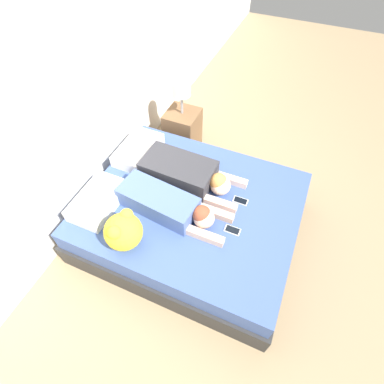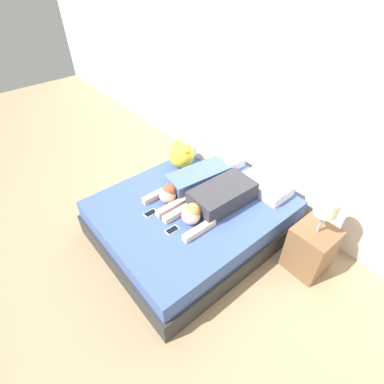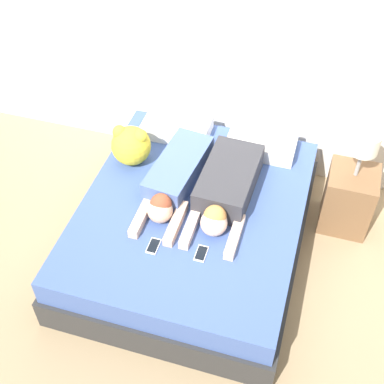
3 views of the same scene
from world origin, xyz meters
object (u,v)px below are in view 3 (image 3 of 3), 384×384
Objects in this scene: pillow_head_left at (177,127)px; cell_phone_left at (153,246)px; nightstand at (349,195)px; person_right at (226,188)px; plush_toy at (131,145)px; pillow_head_right at (262,143)px; person_left at (174,179)px; cell_phone_right at (201,253)px; bed at (192,227)px.

cell_phone_left is at bearing -79.83° from pillow_head_left.
pillow_head_left is 1.26m from cell_phone_left.
cell_phone_left is 0.15× the size of nightstand.
plush_toy is at bearing 166.76° from person_right.
pillow_head_left and pillow_head_right have the same top height.
pillow_head_left is 0.51m from plush_toy.
person_left reaches higher than pillow_head_left.
plush_toy is (-0.98, -0.44, 0.11)m from pillow_head_right.
cell_phone_right is (0.38, -0.56, -0.09)m from person_left.
bed is 1.92× the size of person_left.
pillow_head_right is 1.34m from cell_phone_left.
person_right is at bearing -152.74° from nightstand.
bed is 2.00× the size of person_right.
plush_toy is 0.35× the size of nightstand.
bed is at bearing -64.76° from pillow_head_left.
pillow_head_left reaches higher than cell_phone_right.
bed is 0.54m from cell_phone_left.
person_right is 3.03× the size of plush_toy.
person_right reaches higher than cell_phone_left.
pillow_head_right is (0.37, 0.78, 0.31)m from bed.
cell_phone_left is at bearing -140.26° from nightstand.
pillow_head_left is 3.98× the size of cell_phone_right.
nightstand reaches higher than pillow_head_right.
person_right reaches higher than pillow_head_left.
bed is 14.44× the size of cell_phone_left.
person_left is at bearing -130.76° from pillow_head_right.
bed is 0.82m from plush_toy.
person_right is 0.71m from cell_phone_left.
person_left reaches higher than pillow_head_right.
bed is 0.42m from person_left.
person_right reaches higher than person_left.
bed is 3.62× the size of pillow_head_right.
nightstand reaches higher than person_left.
pillow_head_right is at bearing 0.00° from pillow_head_left.
plush_toy is (-0.43, 0.20, 0.07)m from person_left.
person_left is 3.16× the size of plush_toy.
pillow_head_left is 1.00× the size of pillow_head_right.
person_right reaches higher than cell_phone_right.
person_left is at bearing 123.96° from cell_phone_right.
pillow_head_right is at bearing 64.76° from bed.
bed is at bearing 71.83° from cell_phone_left.
cell_phone_right is (-0.03, -0.57, -0.10)m from person_right.
nightstand reaches higher than pillow_head_left.
pillow_head_left is at bearing 132.95° from person_right.
nightstand is at bearing 39.74° from cell_phone_left.
plush_toy reaches higher than person_left.
person_left is 7.51× the size of cell_phone_left.
person_left is (-0.18, 0.14, 0.35)m from bed.
person_right is (-0.15, -0.64, 0.05)m from pillow_head_right.
pillow_head_right is 0.65m from person_right.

